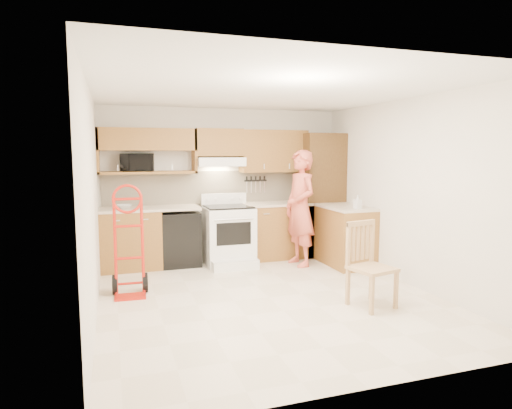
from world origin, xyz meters
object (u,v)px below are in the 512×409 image
microwave (137,162)px  hand_truck (129,246)px  range (230,230)px  dining_chair (372,265)px  person (300,208)px

microwave → hand_truck: microwave is taller
microwave → range: size_ratio=0.45×
hand_truck → dining_chair: hand_truck is taller
microwave → dining_chair: microwave is taller
person → hand_truck: 2.75m
range → person: (1.06, -0.36, 0.36)m
person → hand_truck: size_ratio=1.45×
hand_truck → dining_chair: (2.64, -1.29, -0.14)m
range → hand_truck: hand_truck is taller
microwave → hand_truck: 1.79m
microwave → person: person is taller
microwave → person: size_ratio=0.27×
hand_truck → dining_chair: 2.94m
hand_truck → range: bearing=37.9°
person → dining_chair: bearing=-7.2°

